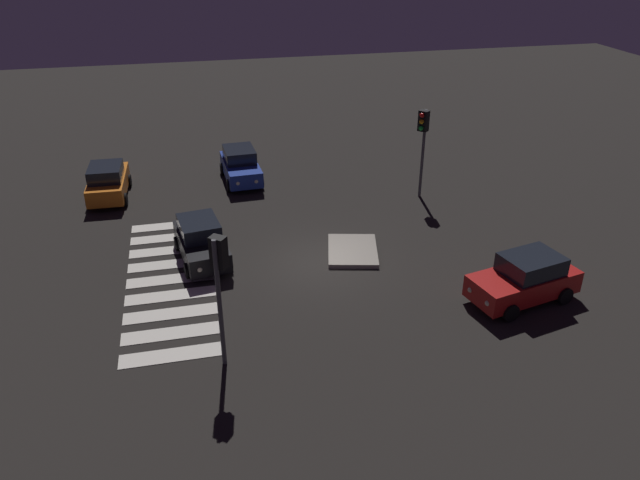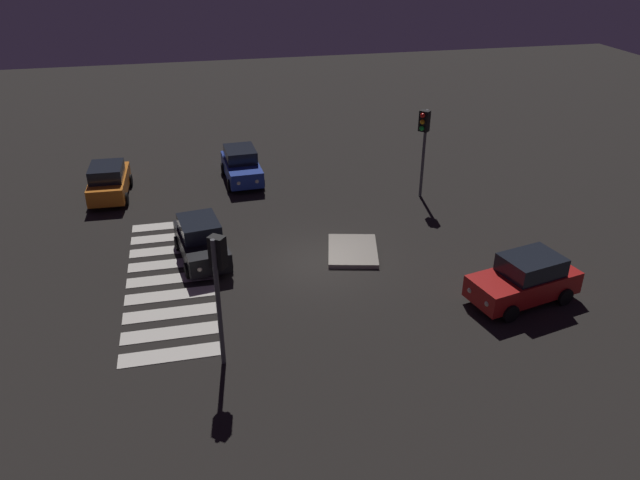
# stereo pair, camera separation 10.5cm
# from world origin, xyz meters

# --- Properties ---
(ground_plane) EXTENTS (80.00, 80.00, 0.00)m
(ground_plane) POSITION_xyz_m (0.00, 0.00, 0.00)
(ground_plane) COLOR black
(traffic_island) EXTENTS (2.98, 2.50, 0.18)m
(traffic_island) POSITION_xyz_m (-0.49, 1.46, 0.09)
(traffic_island) COLOR gray
(traffic_island) RESTS_ON ground
(car_blue) EXTENTS (3.91, 1.96, 1.67)m
(car_blue) POSITION_xyz_m (-9.19, -2.07, 0.82)
(car_blue) COLOR #1E389E
(car_blue) RESTS_ON ground
(car_red) EXTENTS (2.47, 4.15, 1.71)m
(car_red) POSITION_xyz_m (4.14, 6.38, 0.84)
(car_red) COLOR red
(car_red) RESTS_ON ground
(car_black) EXTENTS (3.90, 2.17, 1.63)m
(car_black) POSITION_xyz_m (-1.31, -4.48, 0.80)
(car_black) COLOR black
(car_black) RESTS_ON ground
(car_orange) EXTENTS (3.92, 1.91, 1.68)m
(car_orange) POSITION_xyz_m (-8.44, -8.50, 0.83)
(car_orange) COLOR orange
(car_orange) RESTS_ON ground
(traffic_light_east) EXTENTS (0.53, 0.54, 4.23)m
(traffic_light_east) POSITION_xyz_m (5.21, -4.09, 3.21)
(traffic_light_east) COLOR #47474C
(traffic_light_east) RESTS_ON ground
(traffic_light_west) EXTENTS (0.54, 0.53, 4.28)m
(traffic_light_west) POSITION_xyz_m (-5.19, 6.06, 3.24)
(traffic_light_west) COLOR #47474C
(traffic_light_west) RESTS_ON ground
(crosswalk_near) EXTENTS (9.90, 3.20, 0.02)m
(crosswalk_near) POSITION_xyz_m (0.00, -5.74, 0.01)
(crosswalk_near) COLOR silver
(crosswalk_near) RESTS_ON ground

